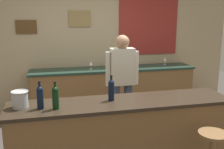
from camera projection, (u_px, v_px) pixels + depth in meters
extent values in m
cube|color=tan|center=(90.00, 41.00, 5.31)|extent=(6.00, 0.06, 2.80)
cube|color=brown|center=(26.00, 27.00, 4.93)|extent=(0.38, 0.02, 0.25)
cube|color=#997F4C|center=(80.00, 19.00, 5.13)|extent=(0.42, 0.02, 0.31)
cube|color=maroon|center=(149.00, 18.00, 5.45)|extent=(1.26, 0.02, 1.51)
cube|color=brown|center=(122.00, 139.00, 3.21)|extent=(2.58, 0.57, 0.88)
cube|color=#2D2319|center=(122.00, 103.00, 3.11)|extent=(2.63, 0.60, 0.04)
cube|color=brown|center=(114.00, 91.00, 5.25)|extent=(3.13, 0.53, 0.86)
cube|color=#1E382D|center=(114.00, 69.00, 5.15)|extent=(3.20, 0.56, 0.04)
cylinder|color=#384766|center=(128.00, 110.00, 4.22)|extent=(0.13, 0.13, 0.86)
cylinder|color=#384766|center=(116.00, 111.00, 4.17)|extent=(0.13, 0.13, 0.86)
cube|color=beige|center=(122.00, 66.00, 4.04)|extent=(0.36, 0.20, 0.56)
sphere|color=#A87A5B|center=(122.00, 42.00, 3.96)|extent=(0.21, 0.21, 0.21)
cylinder|color=beige|center=(136.00, 68.00, 4.10)|extent=(0.08, 0.08, 0.52)
cylinder|color=beige|center=(108.00, 69.00, 4.00)|extent=(0.08, 0.08, 0.52)
cylinder|color=brown|center=(213.00, 134.00, 2.83)|extent=(0.32, 0.32, 0.03)
cylinder|color=black|center=(40.00, 100.00, 2.83)|extent=(0.07, 0.07, 0.20)
sphere|color=black|center=(40.00, 90.00, 2.81)|extent=(0.07, 0.07, 0.07)
cylinder|color=black|center=(39.00, 87.00, 2.80)|extent=(0.03, 0.03, 0.09)
cylinder|color=black|center=(39.00, 82.00, 2.79)|extent=(0.03, 0.03, 0.02)
cylinder|color=black|center=(56.00, 100.00, 2.83)|extent=(0.07, 0.07, 0.20)
sphere|color=black|center=(55.00, 90.00, 2.80)|extent=(0.07, 0.07, 0.07)
cylinder|color=black|center=(55.00, 87.00, 2.79)|extent=(0.03, 0.03, 0.09)
cylinder|color=black|center=(55.00, 82.00, 2.78)|extent=(0.03, 0.03, 0.02)
cylinder|color=black|center=(111.00, 92.00, 3.11)|extent=(0.07, 0.07, 0.20)
sphere|color=black|center=(111.00, 83.00, 3.09)|extent=(0.07, 0.07, 0.07)
cylinder|color=black|center=(111.00, 80.00, 3.08)|extent=(0.03, 0.03, 0.09)
cylinder|color=black|center=(111.00, 76.00, 3.07)|extent=(0.03, 0.03, 0.02)
cylinder|color=#B7BABF|center=(20.00, 100.00, 2.87)|extent=(0.17, 0.17, 0.18)
torus|color=#B7BABF|center=(19.00, 92.00, 2.85)|extent=(0.19, 0.19, 0.02)
cylinder|color=silver|center=(91.00, 69.00, 5.05)|extent=(0.06, 0.06, 0.00)
cylinder|color=silver|center=(91.00, 67.00, 5.04)|extent=(0.01, 0.01, 0.07)
cone|color=silver|center=(91.00, 63.00, 5.02)|extent=(0.07, 0.07, 0.08)
cylinder|color=silver|center=(165.00, 65.00, 5.49)|extent=(0.06, 0.06, 0.00)
cylinder|color=silver|center=(165.00, 63.00, 5.48)|extent=(0.01, 0.01, 0.07)
cone|color=silver|center=(165.00, 59.00, 5.46)|extent=(0.07, 0.07, 0.08)
cylinder|color=silver|center=(112.00, 66.00, 5.10)|extent=(0.08, 0.08, 0.09)
torus|color=silver|center=(115.00, 66.00, 5.11)|extent=(0.06, 0.01, 0.06)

